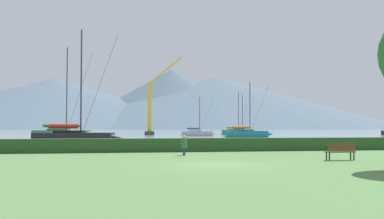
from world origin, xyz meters
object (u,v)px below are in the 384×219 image
(sailboat_slip_1, at_px, (237,132))
(dock_crane, at_px, (151,111))
(sailboat_slip_11, at_px, (75,137))
(sailboat_slip_4, at_px, (198,133))
(sailboat_slip_5, at_px, (241,131))
(park_bench_near_path, at_px, (341,150))
(sailboat_slip_9, at_px, (63,133))
(sailboat_slip_8, at_px, (247,133))
(person_seated_viewer, at_px, (184,144))

(sailboat_slip_1, relative_size, dock_crane, 0.57)
(sailboat_slip_11, bearing_deg, sailboat_slip_4, 72.54)
(sailboat_slip_11, bearing_deg, sailboat_slip_5, 70.27)
(sailboat_slip_11, xyz_separation_m, park_bench_near_path, (15.81, -22.80, -0.20))
(sailboat_slip_9, distance_m, park_bench_near_path, 48.86)
(sailboat_slip_1, height_order, park_bench_near_path, sailboat_slip_1)
(sailboat_slip_5, xyz_separation_m, sailboat_slip_9, (-39.06, -41.71, 0.13))
(sailboat_slip_1, xyz_separation_m, park_bench_near_path, (-15.33, -75.59, -0.09))
(sailboat_slip_5, bearing_deg, sailboat_slip_8, -106.67)
(park_bench_near_path, bearing_deg, sailboat_slip_8, 77.71)
(sailboat_slip_8, relative_size, sailboat_slip_9, 0.69)
(sailboat_slip_4, distance_m, person_seated_viewer, 57.10)
(sailboat_slip_8, distance_m, park_bench_near_path, 49.94)
(sailboat_slip_4, bearing_deg, park_bench_near_path, -90.38)
(sailboat_slip_8, bearing_deg, sailboat_slip_4, 123.61)
(sailboat_slip_1, height_order, sailboat_slip_5, sailboat_slip_5)
(sailboat_slip_5, bearing_deg, sailboat_slip_4, -124.46)
(sailboat_slip_4, distance_m, dock_crane, 14.93)
(sailboat_slip_5, bearing_deg, dock_crane, -152.85)
(sailboat_slip_8, relative_size, dock_crane, 0.54)
(sailboat_slip_8, height_order, person_seated_viewer, sailboat_slip_8)
(park_bench_near_path, bearing_deg, dock_crane, 92.52)
(sailboat_slip_5, relative_size, park_bench_near_path, 6.34)
(sailboat_slip_1, height_order, sailboat_slip_8, sailboat_slip_1)
(sailboat_slip_4, bearing_deg, person_seated_viewer, -98.33)
(dock_crane, bearing_deg, sailboat_slip_4, -55.21)
(sailboat_slip_1, xyz_separation_m, sailboat_slip_8, (-5.59, -26.61, 0.04))
(sailboat_slip_1, relative_size, sailboat_slip_11, 0.86)
(sailboat_slip_1, xyz_separation_m, sailboat_slip_4, (-11.78, -14.27, -0.07))
(sailboat_slip_1, xyz_separation_m, dock_crane, (-19.87, -2.62, 4.61))
(sailboat_slip_1, distance_m, park_bench_near_path, 77.13)
(sailboat_slip_11, relative_size, park_bench_near_path, 7.26)
(park_bench_near_path, bearing_deg, sailboat_slip_1, 77.50)
(dock_crane, bearing_deg, person_seated_viewer, -92.60)
(sailboat_slip_1, height_order, dock_crane, dock_crane)
(dock_crane, bearing_deg, sailboat_slip_5, 29.36)
(sailboat_slip_4, height_order, park_bench_near_path, sailboat_slip_4)
(sailboat_slip_8, bearing_deg, sailboat_slip_9, -164.79)
(sailboat_slip_9, height_order, dock_crane, dock_crane)
(sailboat_slip_8, xyz_separation_m, park_bench_near_path, (-9.75, -48.98, -0.13))
(sailboat_slip_1, distance_m, sailboat_slip_4, 18.50)
(person_seated_viewer, bearing_deg, sailboat_slip_8, 74.24)
(sailboat_slip_1, bearing_deg, sailboat_slip_4, -127.54)
(park_bench_near_path, relative_size, person_seated_viewer, 1.26)
(sailboat_slip_1, distance_m, person_seated_viewer, 73.92)
(sailboat_slip_9, xyz_separation_m, park_bench_near_path, (19.65, -44.73, -0.25))
(sailboat_slip_11, bearing_deg, sailboat_slip_8, 54.92)
(sailboat_slip_5, distance_m, dock_crane, 27.85)
(dock_crane, bearing_deg, sailboat_slip_9, -118.15)
(sailboat_slip_1, bearing_deg, sailboat_slip_11, -118.53)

